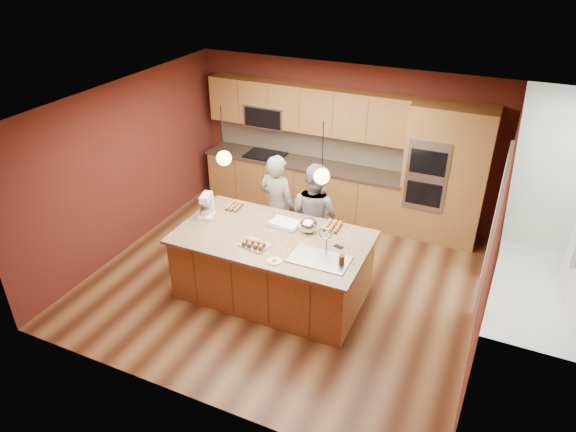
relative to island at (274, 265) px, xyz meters
The scene contains 24 objects.
floor 0.63m from the island, 90.25° to the left, with size 5.50×5.50×0.00m, color #412112.
ceiling 2.24m from the island, 90.25° to the left, with size 5.50×5.50×0.00m, color silver.
wall_back 3.02m from the island, 90.03° to the left, with size 5.50×5.50×0.00m, color #531E17.
wall_front 2.27m from the island, 90.05° to the right, with size 5.50×5.50×0.00m, color #531E17.
wall_left 2.91m from the island, behind, with size 5.00×5.00×0.00m, color #531E17.
wall_right 2.90m from the island, ahead, with size 5.00×5.00×0.00m, color #531E17.
cabinet_run 2.77m from the island, 104.48° to the left, with size 3.74×0.64×2.30m.
oven_column 3.24m from the island, 54.53° to the left, with size 1.30×0.62×2.30m.
doorway_trim 3.03m from the island, 23.62° to the left, with size 0.08×1.11×2.20m, color silver, non-canonical shape.
pendant_left 1.66m from the island, behind, with size 0.20×0.20×0.80m.
pendant_right 1.65m from the island, ahead, with size 0.20×0.20×0.80m.
island is the anchor object (origin of this frame).
person_left 1.13m from the island, 112.45° to the left, with size 0.62×0.41×1.71m, color black.
person_right 1.07m from the island, 77.56° to the left, with size 0.82×0.64×1.68m, color gray.
stand_mixer 1.27m from the island, behind, with size 0.24×0.30×0.37m.
sheet_cake 0.61m from the island, 87.85° to the left, with size 0.49×0.38×0.05m.
cooling_rack 0.59m from the island, 110.57° to the right, with size 0.38×0.27×0.02m, color #ACAFB3.
mixing_bowl 0.76m from the island, 38.43° to the left, with size 0.25×0.25×0.21m, color silver.
plate 0.78m from the island, 62.53° to the right, with size 0.18×0.18×0.01m, color white.
tumbler 1.24m from the island, 14.17° to the right, with size 0.07×0.07×0.14m, color #38220E.
phone 1.03m from the island, ahead, with size 0.13×0.07×0.01m, color black.
cupcakes_left 1.13m from the island, 150.80° to the left, with size 0.21×0.29×0.06m, color gold, non-canonical shape.
cupcakes_rack 0.64m from the island, 107.75° to the right, with size 0.33×0.16×0.07m, color gold, non-canonical shape.
cupcakes_right 1.00m from the island, 38.83° to the left, with size 0.23×0.31×0.07m, color gold, non-canonical shape.
Camera 1 is at (2.64, -5.74, 4.65)m, focal length 32.00 mm.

